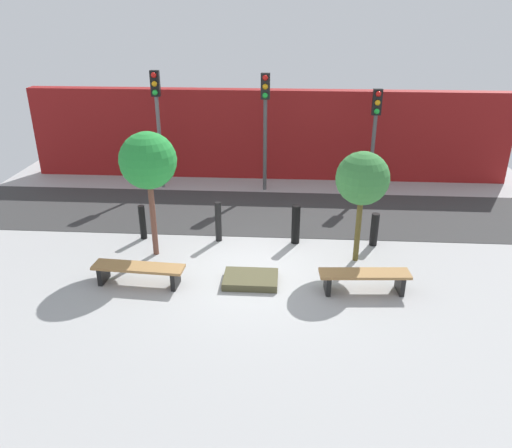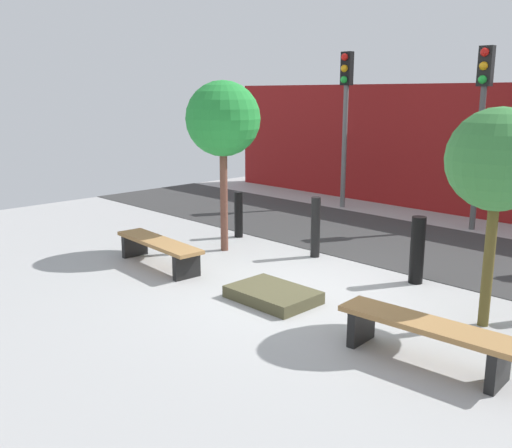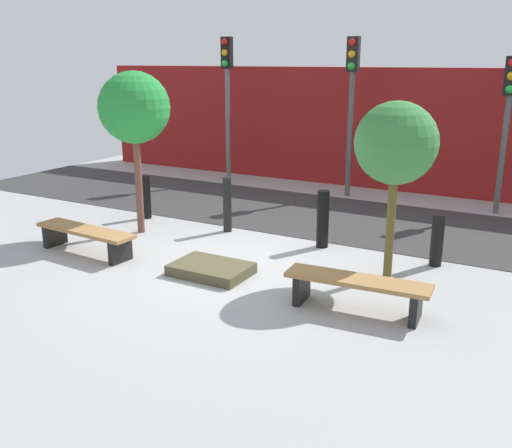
% 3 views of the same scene
% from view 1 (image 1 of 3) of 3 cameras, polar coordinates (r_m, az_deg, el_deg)
% --- Properties ---
extents(ground_plane, '(18.00, 18.00, 0.00)m').
position_cam_1_polar(ground_plane, '(11.46, -0.41, -5.40)').
color(ground_plane, '#A1A1A1').
extents(road_strip, '(18.00, 3.40, 0.01)m').
position_cam_1_polar(road_strip, '(14.62, 0.59, 1.35)').
color(road_strip, '#343434').
rests_on(road_strip, ground).
extents(building_facade, '(16.20, 0.50, 3.02)m').
position_cam_1_polar(building_facade, '(17.33, 1.26, 10.19)').
color(building_facade, maroon).
rests_on(building_facade, ground).
extents(bench_left, '(2.01, 0.59, 0.44)m').
position_cam_1_polar(bench_left, '(11.11, -13.27, -5.20)').
color(bench_left, black).
rests_on(bench_left, ground).
extents(bench_right, '(1.92, 0.57, 0.46)m').
position_cam_1_polar(bench_right, '(10.77, 12.27, -6.01)').
color(bench_right, black).
rests_on(bench_right, ground).
extents(planter_bed, '(1.18, 0.82, 0.17)m').
position_cam_1_polar(planter_bed, '(10.97, -0.62, -6.35)').
color(planter_bed, '#4D4930').
rests_on(planter_bed, ground).
extents(tree_behind_left_bench, '(1.31, 1.31, 3.02)m').
position_cam_1_polar(tree_behind_left_bench, '(11.61, -12.24, 7.00)').
color(tree_behind_left_bench, brown).
rests_on(tree_behind_left_bench, ground).
extents(tree_behind_right_bench, '(1.21, 1.21, 2.65)m').
position_cam_1_polar(tree_behind_right_bench, '(11.39, 12.08, 5.04)').
color(tree_behind_right_bench, brown).
rests_on(tree_behind_right_bench, ground).
extents(bollard_far_left, '(0.17, 0.17, 0.91)m').
position_cam_1_polar(bollard_far_left, '(13.16, -12.84, 0.20)').
color(bollard_far_left, black).
rests_on(bollard_far_left, ground).
extents(bollard_left, '(0.16, 0.16, 1.06)m').
position_cam_1_polar(bollard_left, '(12.72, -4.33, 0.28)').
color(bollard_left, black).
rests_on(bollard_left, ground).
extents(bollard_center, '(0.21, 0.21, 1.02)m').
position_cam_1_polar(bollard_center, '(12.61, 4.56, -0.04)').
color(bollard_center, black).
rests_on(bollard_center, ground).
extents(bollard_right, '(0.20, 0.20, 0.85)m').
position_cam_1_polar(bollard_right, '(12.83, 13.37, -0.62)').
color(bollard_right, black).
rests_on(bollard_right, ground).
extents(traffic_light_west, '(0.28, 0.27, 3.76)m').
position_cam_1_polar(traffic_light_west, '(16.29, -11.24, 12.77)').
color(traffic_light_west, slate).
rests_on(traffic_light_west, ground).
extents(traffic_light_mid_west, '(0.28, 0.27, 3.71)m').
position_cam_1_polar(traffic_light_mid_west, '(15.78, 1.06, 12.74)').
color(traffic_light_mid_west, '#4D4D4D').
rests_on(traffic_light_mid_west, ground).
extents(traffic_light_mid_east, '(0.28, 0.27, 3.27)m').
position_cam_1_polar(traffic_light_mid_east, '(16.04, 13.47, 11.25)').
color(traffic_light_mid_east, '#505050').
rests_on(traffic_light_mid_east, ground).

